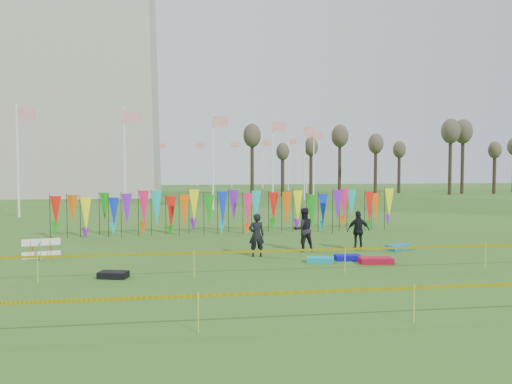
{
  "coord_description": "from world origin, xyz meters",
  "views": [
    {
      "loc": [
        -2.43,
        -17.34,
        3.65
      ],
      "look_at": [
        0.99,
        6.0,
        2.41
      ],
      "focal_mm": 35.0,
      "sensor_mm": 36.0,
      "label": 1
    }
  ],
  "objects": [
    {
      "name": "box_kite",
      "position": [
        -7.98,
        3.13,
        0.4
      ],
      "size": [
        0.72,
        0.72,
        0.8
      ],
      "rotation": [
        0.0,
        0.0,
        0.2
      ],
      "color": "red",
      "rests_on": "ground"
    },
    {
      "name": "kite_bag_red",
      "position": [
        4.68,
        0.26,
        0.11
      ],
      "size": [
        1.26,
        0.65,
        0.22
      ],
      "primitive_type": "cube",
      "rotation": [
        0.0,
        0.0,
        -0.07
      ],
      "color": "#AC0B23",
      "rests_on": "ground"
    },
    {
      "name": "tree_line",
      "position": [
        32.0,
        44.0,
        6.17
      ],
      "size": [
        53.92,
        1.92,
        7.84
      ],
      "color": "#35271A",
      "rests_on": "ground"
    },
    {
      "name": "kite_bag_teal",
      "position": [
        6.83,
        3.09,
        0.11
      ],
      "size": [
        1.25,
        0.99,
        0.22
      ],
      "primitive_type": "cube",
      "rotation": [
        0.0,
        0.0,
        0.47
      ],
      "color": "#0D6FC0",
      "rests_on": "ground"
    },
    {
      "name": "kite_bag_blue",
      "position": [
        3.84,
        1.06,
        0.1
      ],
      "size": [
        0.99,
        0.56,
        0.2
      ],
      "primitive_type": "cube",
      "rotation": [
        0.0,
        0.0,
        -0.06
      ],
      "color": "#0B0BB5",
      "rests_on": "ground"
    },
    {
      "name": "ground",
      "position": [
        0.0,
        0.0,
        0.0
      ],
      "size": [
        160.0,
        160.0,
        0.0
      ],
      "primitive_type": "plane",
      "color": "#305518",
      "rests_on": "ground"
    },
    {
      "name": "person_mid",
      "position": [
        2.65,
        3.33,
        0.93
      ],
      "size": [
        0.96,
        0.65,
        1.86
      ],
      "primitive_type": "imported",
      "rotation": [
        0.0,
        0.0,
        3.25
      ],
      "color": "black",
      "rests_on": "ground"
    },
    {
      "name": "caution_tape_near",
      "position": [
        -0.22,
        -1.16,
        0.78
      ],
      "size": [
        26.0,
        0.02,
        0.9
      ],
      "color": "yellow",
      "rests_on": "ground"
    },
    {
      "name": "caution_tape_far",
      "position": [
        -0.22,
        -6.57,
        0.78
      ],
      "size": [
        26.0,
        0.02,
        0.9
      ],
      "color": "yellow",
      "rests_on": "ground"
    },
    {
      "name": "flagpole_ring",
      "position": [
        -14.0,
        48.0,
        4.0
      ],
      "size": [
        57.4,
        56.16,
        8.0
      ],
      "color": "white",
      "rests_on": "ground"
    },
    {
      "name": "kite_bag_turquoise",
      "position": [
        2.67,
        0.77,
        0.1
      ],
      "size": [
        1.09,
        0.73,
        0.2
      ],
      "primitive_type": "cube",
      "rotation": [
        0.0,
        0.0,
        -0.25
      ],
      "color": "#0C9FB6",
      "rests_on": "ground"
    },
    {
      "name": "kite_bag_black",
      "position": [
        -4.7,
        -0.79,
        0.11
      ],
      "size": [
        1.02,
        0.74,
        0.21
      ],
      "primitive_type": "cube",
      "rotation": [
        0.0,
        0.0,
        -0.25
      ],
      "color": "black",
      "rests_on": "ground"
    },
    {
      "name": "person_left",
      "position": [
        0.47,
        2.36,
        0.87
      ],
      "size": [
        0.64,
        0.47,
        1.74
      ],
      "primitive_type": "imported",
      "rotation": [
        0.0,
        0.0,
        3.13
      ],
      "color": "black",
      "rests_on": "ground"
    },
    {
      "name": "person_right",
      "position": [
        5.06,
        3.22,
        0.85
      ],
      "size": [
        1.03,
        0.62,
        1.7
      ],
      "primitive_type": "imported",
      "rotation": [
        0.0,
        0.0,
        3.09
      ],
      "color": "black",
      "rests_on": "ground"
    },
    {
      "name": "banner_row",
      "position": [
        0.28,
        9.17,
        1.35
      ],
      "size": [
        18.64,
        0.64,
        2.23
      ],
      "color": "black",
      "rests_on": "ground"
    }
  ]
}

